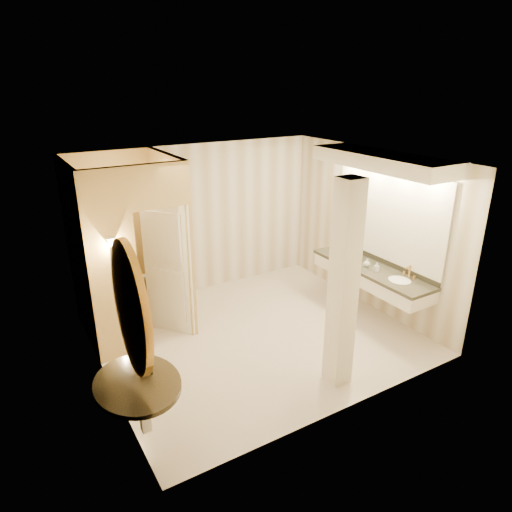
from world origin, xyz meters
The scene contains 16 objects.
floor centered at (0.00, 0.00, 0.00)m, with size 4.50×4.50×0.00m, color beige.
ceiling centered at (0.00, 0.00, 2.70)m, with size 4.50×4.50×0.00m, color silver.
wall_back centered at (0.00, 2.00, 1.35)m, with size 4.50×0.02×2.70m, color beige.
wall_front centered at (0.00, -2.00, 1.35)m, with size 4.50×0.02×2.70m, color beige.
wall_left centered at (-2.25, 0.00, 1.35)m, with size 0.02×4.00×2.70m, color beige.
wall_right centered at (2.25, 0.00, 1.35)m, with size 0.02×4.00×2.70m, color beige.
toilet_closet centered at (-1.13, 0.96, 1.39)m, with size 1.50×1.55×2.70m.
wall_sconce centered at (-1.93, 0.43, 1.73)m, with size 0.14×0.14×0.42m.
vanity centered at (1.98, -0.40, 1.63)m, with size 0.75×2.39×2.09m.
console_shelf centered at (-2.21, -1.40, 1.35)m, with size 1.06×1.06×1.98m.
pillar centered at (0.35, -1.50, 1.35)m, with size 0.28×0.28×2.70m, color white.
tissue_box centered at (-2.11, -1.28, 0.94)m, with size 0.13×0.13×0.13m, color black.
toilet centered at (-1.41, 1.75, 0.37)m, with size 0.42×0.73×0.75m, color white.
soap_bottle_a centered at (1.89, -0.56, 0.95)m, with size 0.06×0.06×0.14m, color beige.
soap_bottle_b centered at (1.89, -0.34, 0.94)m, with size 0.10×0.10×0.13m, color silver.
soap_bottle_c centered at (1.96, -0.03, 0.98)m, with size 0.08×0.08×0.21m, color #C6B28C.
Camera 1 is at (-3.16, -5.28, 3.72)m, focal length 32.00 mm.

